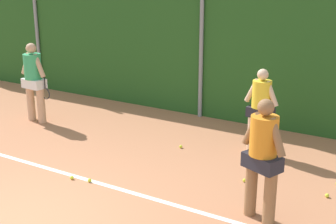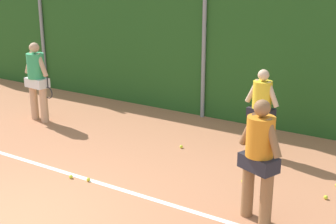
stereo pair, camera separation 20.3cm
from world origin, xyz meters
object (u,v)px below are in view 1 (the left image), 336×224
(player_midcourt, at_px, (34,78))
(tennis_ball_9, at_px, (72,178))
(player_foreground_near, at_px, (263,154))
(tennis_ball_2, at_px, (251,169))
(tennis_ball_3, at_px, (327,195))
(tennis_ball_11, at_px, (89,180))
(tennis_ball_8, at_px, (245,180))
(tennis_ball_7, at_px, (181,147))
(player_backcourt_far, at_px, (261,107))

(player_midcourt, bearing_deg, tennis_ball_9, -30.74)
(player_foreground_near, xyz_separation_m, tennis_ball_2, (-0.72, 1.55, -1.01))
(player_midcourt, height_order, tennis_ball_3, player_midcourt)
(tennis_ball_2, relative_size, tennis_ball_11, 1.00)
(tennis_ball_3, relative_size, tennis_ball_8, 1.00)
(tennis_ball_7, xyz_separation_m, tennis_ball_8, (1.73, -0.82, 0.00))
(tennis_ball_3, relative_size, tennis_ball_7, 1.00)
(tennis_ball_2, bearing_deg, tennis_ball_8, -81.06)
(tennis_ball_2, height_order, tennis_ball_11, same)
(tennis_ball_8, height_order, tennis_ball_11, same)
(player_midcourt, height_order, tennis_ball_9, player_midcourt)
(player_backcourt_far, xyz_separation_m, tennis_ball_2, (0.19, -0.90, -0.94))
(player_backcourt_far, bearing_deg, tennis_ball_11, 60.56)
(tennis_ball_8, relative_size, tennis_ball_9, 1.00)
(player_foreground_near, bearing_deg, tennis_ball_8, -36.87)
(player_midcourt, distance_m, tennis_ball_2, 5.59)
(player_foreground_near, bearing_deg, tennis_ball_3, -99.07)
(tennis_ball_9, bearing_deg, tennis_ball_8, 28.59)
(tennis_ball_8, xyz_separation_m, tennis_ball_11, (-2.33, -1.38, 0.00))
(player_midcourt, relative_size, tennis_ball_11, 28.71)
(player_midcourt, xyz_separation_m, tennis_ball_9, (2.91, -2.03, -1.03))
(tennis_ball_2, distance_m, tennis_ball_8, 0.50)
(tennis_ball_2, relative_size, tennis_ball_9, 1.00)
(tennis_ball_11, bearing_deg, tennis_ball_8, 30.65)
(tennis_ball_8, bearing_deg, tennis_ball_3, 6.68)
(player_backcourt_far, bearing_deg, player_foreground_near, 117.61)
(player_midcourt, xyz_separation_m, tennis_ball_7, (3.84, 0.25, -1.03))
(tennis_ball_3, distance_m, tennis_ball_8, 1.38)
(tennis_ball_9, bearing_deg, tennis_ball_3, 21.80)
(tennis_ball_3, bearing_deg, tennis_ball_7, 167.99)
(player_foreground_near, xyz_separation_m, player_midcourt, (-6.22, 1.63, 0.02))
(tennis_ball_3, distance_m, tennis_ball_9, 4.35)
(player_midcourt, bearing_deg, tennis_ball_11, -26.89)
(tennis_ball_9, bearing_deg, tennis_ball_11, 12.32)
(tennis_ball_2, relative_size, tennis_ball_7, 1.00)
(player_midcourt, relative_size, player_backcourt_far, 1.10)
(tennis_ball_8, bearing_deg, player_backcourt_far, 100.83)
(tennis_ball_9, distance_m, tennis_ball_11, 0.35)
(tennis_ball_3, relative_size, tennis_ball_11, 1.00)
(player_midcourt, xyz_separation_m, tennis_ball_8, (5.57, -0.57, -1.03))
(tennis_ball_3, height_order, tennis_ball_9, same)
(tennis_ball_3, distance_m, tennis_ball_11, 4.00)
(player_foreground_near, height_order, tennis_ball_7, player_foreground_near)
(player_midcourt, bearing_deg, tennis_ball_3, 0.73)
(player_backcourt_far, xyz_separation_m, tennis_ball_9, (-2.40, -2.85, -0.94))
(tennis_ball_9, height_order, tennis_ball_11, same)
(tennis_ball_9, bearing_deg, tennis_ball_7, 67.65)
(tennis_ball_2, xyz_separation_m, tennis_ball_7, (-1.65, 0.32, 0.00))
(player_foreground_near, bearing_deg, player_backcourt_far, -47.91)
(player_foreground_near, height_order, tennis_ball_3, player_foreground_near)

